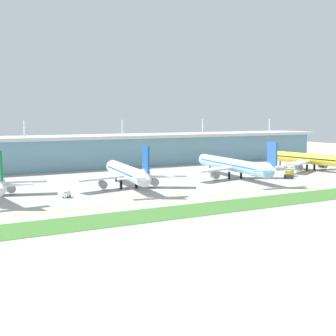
{
  "coord_description": "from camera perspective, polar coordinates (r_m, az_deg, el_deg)",
  "views": [
    {
      "loc": [
        -111.03,
        -141.94,
        29.34
      ],
      "look_at": [
        -11.63,
        34.29,
        7.0
      ],
      "focal_mm": 50.02,
      "sensor_mm": 36.0,
      "label": 1
    }
  ],
  "objects": [
    {
      "name": "pushback_tug",
      "position": [
        228.59,
        14.48,
        -1.0
      ],
      "size": [
        4.9,
        4.69,
        1.85
      ],
      "color": "#333842",
      "rests_on": "ground"
    },
    {
      "name": "taxiway_stripe_mid_west",
      "position": [
        161.95,
        -1.7,
        -4.13
      ],
      "size": [
        28.0,
        0.7,
        0.04
      ],
      "primitive_type": "cube",
      "color": "yellow",
      "rests_on": "ground"
    },
    {
      "name": "ground_plane",
      "position": [
        182.58,
        8.51,
        -3.02
      ],
      "size": [
        600.0,
        600.0,
        0.0
      ],
      "primitive_type": "plane",
      "color": "#A8A59E"
    },
    {
      "name": "safety_cone_nose_front",
      "position": [
        237.97,
        18.79,
        -1.03
      ],
      "size": [
        0.56,
        0.56,
        0.7
      ],
      "primitive_type": "cone",
      "color": "orange",
      "rests_on": "ground"
    },
    {
      "name": "airliner_near_middle",
      "position": [
        192.0,
        -4.94,
        -0.57
      ],
      "size": [
        48.2,
        58.8,
        18.9
      ],
      "color": "white",
      "rests_on": "ground"
    },
    {
      "name": "airliner_farthest",
      "position": [
        265.82,
        16.77,
        1.09
      ],
      "size": [
        48.45,
        59.06,
        18.9
      ],
      "color": "yellow",
      "rests_on": "ground"
    },
    {
      "name": "safety_cone_right_wingtip",
      "position": [
        252.79,
        18.4,
        -0.61
      ],
      "size": [
        0.56,
        0.56,
        0.7
      ],
      "primitive_type": "cone",
      "color": "orange",
      "rests_on": "ground"
    },
    {
      "name": "airliner_far_middle",
      "position": [
        223.11,
        8.01,
        0.35
      ],
      "size": [
        48.36,
        71.99,
        18.9
      ],
      "color": "#9ED1EA",
      "rests_on": "ground"
    },
    {
      "name": "baggage_cart",
      "position": [
        173.95,
        -12.27,
        -3.13
      ],
      "size": [
        3.67,
        3.94,
        2.48
      ],
      "color": "silver",
      "rests_on": "ground"
    },
    {
      "name": "grass_verge",
      "position": [
        167.59,
        12.69,
        -3.92
      ],
      "size": [
        300.0,
        18.0,
        0.1
      ],
      "primitive_type": "cube",
      "color": "#3D702D",
      "rests_on": "ground"
    },
    {
      "name": "terminal_building",
      "position": [
        280.1,
        -6.0,
        2.19
      ],
      "size": [
        288.0,
        34.0,
        27.49
      ],
      "color": "#6693A8",
      "rests_on": "ground"
    },
    {
      "name": "taxiway_stripe_mid_east",
      "position": [
        202.28,
        15.62,
        -2.27
      ],
      "size": [
        28.0,
        0.7,
        0.04
      ],
      "primitive_type": "cube",
      "color": "yellow",
      "rests_on": "ground"
    },
    {
      "name": "taxiway_stripe_centre",
      "position": [
        180.05,
        7.93,
        -3.13
      ],
      "size": [
        28.0,
        0.7,
        0.04
      ],
      "primitive_type": "cube",
      "color": "yellow",
      "rests_on": "ground"
    },
    {
      "name": "fuel_truck",
      "position": [
        237.83,
        14.6,
        -0.44
      ],
      "size": [
        7.46,
        6.08,
        4.95
      ],
      "color": "gold",
      "rests_on": "ground"
    },
    {
      "name": "taxiway_stripe_west",
      "position": [
        149.49,
        -13.36,
        -5.18
      ],
      "size": [
        28.0,
        0.7,
        0.04
      ],
      "primitive_type": "cube",
      "color": "yellow",
      "rests_on": "ground"
    }
  ]
}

